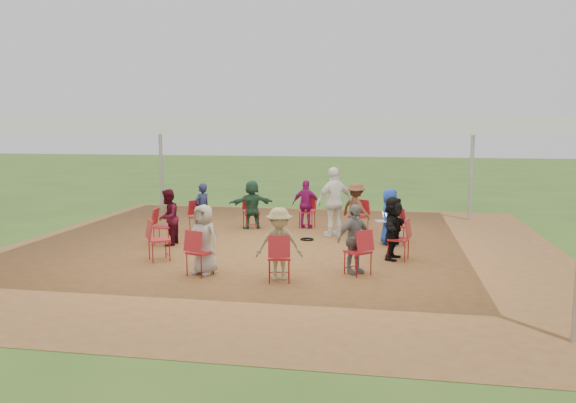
% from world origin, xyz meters
% --- Properties ---
extents(ground, '(80.00, 80.00, 0.00)m').
position_xyz_m(ground, '(0.00, 0.00, 0.00)').
color(ground, '#325219').
rests_on(ground, ground).
extents(dirt_patch, '(13.00, 13.00, 0.00)m').
position_xyz_m(dirt_patch, '(0.00, 0.00, 0.01)').
color(dirt_patch, brown).
rests_on(dirt_patch, ground).
extents(tent, '(10.33, 10.33, 3.00)m').
position_xyz_m(tent, '(0.00, 0.00, 2.37)').
color(tent, '#B2B2B7').
rests_on(tent, ground).
extents(chair_0, '(0.55, 0.54, 0.90)m').
position_xyz_m(chair_0, '(2.67, 0.93, 0.45)').
color(chair_0, '#AD1C25').
rests_on(chair_0, ground).
extents(chair_1, '(0.60, 0.61, 0.90)m').
position_xyz_m(chair_1, '(1.74, 2.22, 0.45)').
color(chair_1, '#AD1C25').
rests_on(chair_1, ground).
extents(chair_2, '(0.46, 0.48, 0.90)m').
position_xyz_m(chair_2, '(0.27, 2.81, 0.45)').
color(chair_2, '#AD1C25').
rests_on(chair_2, ground).
extents(chair_3, '(0.58, 0.58, 0.90)m').
position_xyz_m(chair_3, '(-1.30, 2.51, 0.45)').
color(chair_3, '#AD1C25').
rests_on(chair_3, ground).
extents(chair_4, '(0.59, 0.58, 0.90)m').
position_xyz_m(chair_4, '(-2.45, 1.41, 0.45)').
color(chair_4, '#AD1C25').
rests_on(chair_4, ground).
extents(chair_5, '(0.46, 0.44, 0.90)m').
position_xyz_m(chair_5, '(-2.82, -0.14, 0.45)').
color(chair_5, '#AD1C25').
rests_on(chair_5, ground).
extents(chair_6, '(0.60, 0.60, 0.90)m').
position_xyz_m(chair_6, '(-2.30, -1.64, 0.45)').
color(chair_6, '#AD1C25').
rests_on(chair_6, ground).
extents(chair_7, '(0.55, 0.56, 0.90)m').
position_xyz_m(chair_7, '(-1.05, -2.62, 0.45)').
color(chair_7, '#AD1C25').
rests_on(chair_7, ground).
extents(chair_8, '(0.50, 0.51, 0.90)m').
position_xyz_m(chair_8, '(0.54, -2.77, 0.45)').
color(chair_8, '#AD1C25').
rests_on(chair_8, ground).
extents(chair_9, '(0.61, 0.61, 0.90)m').
position_xyz_m(chair_9, '(1.95, -2.04, 0.45)').
color(chair_9, '#AD1C25').
rests_on(chair_9, ground).
extents(chair_10, '(0.53, 0.51, 0.90)m').
position_xyz_m(chair_10, '(2.74, -0.66, 0.45)').
color(chair_10, '#AD1C25').
rests_on(chair_10, ground).
extents(person_seated_0, '(0.57, 0.75, 1.37)m').
position_xyz_m(person_seated_0, '(2.55, 0.89, 0.69)').
color(person_seated_0, '#1637A8').
rests_on(person_seated_0, ground).
extents(person_seated_1, '(0.96, 0.89, 1.37)m').
position_xyz_m(person_seated_1, '(1.67, 2.13, 0.69)').
color(person_seated_1, brown).
rests_on(person_seated_1, ground).
extents(person_seated_2, '(0.84, 0.48, 1.37)m').
position_xyz_m(person_seated_2, '(0.25, 2.69, 0.69)').
color(person_seated_2, '#831160').
rests_on(person_seated_2, ground).
extents(person_seated_3, '(1.34, 1.00, 1.37)m').
position_xyz_m(person_seated_3, '(-1.24, 2.40, 0.69)').
color(person_seated_3, '#244A36').
rests_on(person_seated_3, ground).
extents(person_seated_4, '(0.53, 0.59, 1.37)m').
position_xyz_m(person_seated_4, '(-2.34, 1.35, 0.69)').
color(person_seated_4, '#191F42').
rests_on(person_seated_4, ground).
extents(person_seated_5, '(0.41, 0.68, 1.37)m').
position_xyz_m(person_seated_5, '(-2.70, -0.13, 0.69)').
color(person_seated_5, '#3D0A18').
rests_on(person_seated_5, ground).
extents(person_seated_6, '(0.76, 0.59, 1.37)m').
position_xyz_m(person_seated_6, '(-1.00, -2.51, 0.69)').
color(person_seated_6, '#A7A093').
rests_on(person_seated_6, ground).
extents(person_seated_7, '(0.95, 0.60, 1.37)m').
position_xyz_m(person_seated_7, '(0.51, -2.65, 0.69)').
color(person_seated_7, '#9B9363').
rests_on(person_seated_7, ground).
extents(person_seated_8, '(0.86, 0.85, 1.37)m').
position_xyz_m(person_seated_8, '(1.87, -1.95, 0.69)').
color(person_seated_8, slate).
rests_on(person_seated_8, ground).
extents(person_seated_9, '(0.76, 1.34, 1.37)m').
position_xyz_m(person_seated_9, '(2.63, -0.63, 0.69)').
color(person_seated_9, black).
rests_on(person_seated_9, ground).
extents(standing_person, '(1.17, 1.09, 1.82)m').
position_xyz_m(standing_person, '(1.14, 1.68, 0.91)').
color(standing_person, white).
rests_on(standing_person, ground).
extents(cable_coil, '(0.43, 0.43, 0.03)m').
position_xyz_m(cable_coil, '(0.52, 1.07, 0.02)').
color(cable_coil, black).
rests_on(cable_coil, ground).
extents(laptop, '(0.37, 0.41, 0.24)m').
position_xyz_m(laptop, '(2.40, 0.83, 0.65)').
color(laptop, '#B7B7BC').
rests_on(laptop, ground).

